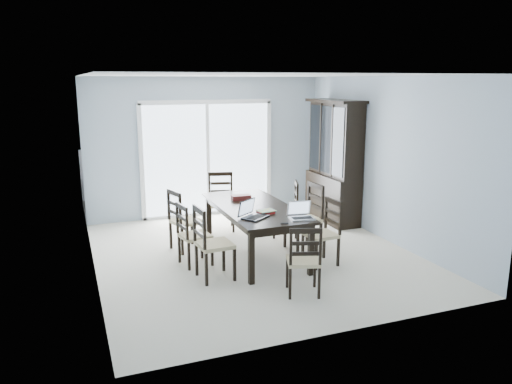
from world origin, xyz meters
TOP-DOWN VIEW (x-y plane):
  - floor at (0.00, 0.00)m, footprint 5.00×5.00m
  - ceiling at (0.00, 0.00)m, footprint 5.00×5.00m
  - back_wall at (0.00, 2.50)m, footprint 4.50×0.02m
  - wall_left at (-2.25, 0.00)m, footprint 0.02×5.00m
  - wall_right at (2.25, 0.00)m, footprint 0.02×5.00m
  - balcony at (0.00, 3.50)m, footprint 4.50×2.00m
  - railing at (0.00, 4.50)m, footprint 4.50×0.06m
  - dining_table at (0.00, 0.00)m, footprint 1.00×2.20m
  - china_hutch at (2.02, 1.25)m, footprint 0.50×1.38m
  - sliding_door at (0.00, 2.48)m, footprint 2.52×0.05m
  - chair_left_near at (-0.89, -0.66)m, footprint 0.47×0.45m
  - chair_left_mid at (-0.99, -0.08)m, footprint 0.45×0.44m
  - chair_left_far at (-0.96, 0.57)m, footprint 0.51×0.51m
  - chair_right_near at (0.82, -0.68)m, footprint 0.44×0.43m
  - chair_right_mid at (0.88, -0.02)m, footprint 0.48×0.47m
  - chair_right_far at (0.89, 0.68)m, footprint 0.52×0.51m
  - chair_end_near at (0.04, -1.56)m, footprint 0.49×0.49m
  - chair_end_far at (-0.05, 1.50)m, footprint 0.52×0.53m
  - laptop_dark at (-0.22, -0.61)m, footprint 0.42×0.40m
  - laptop_silver at (0.34, -0.88)m, footprint 0.35×0.27m
  - book_stack at (0.01, -0.43)m, footprint 0.26×0.22m
  - cell_phone at (0.03, -1.00)m, footprint 0.11×0.07m
  - game_box at (-0.05, 0.43)m, footprint 0.30×0.16m
  - hot_tub at (-0.28, 3.69)m, footprint 2.29×2.10m

SIDE VIEW (x-z plane):
  - balcony at x=0.00m, z-range -0.10..0.00m
  - floor at x=0.00m, z-range 0.00..0.00m
  - hot_tub at x=-0.28m, z-range 0.00..1.05m
  - chair_end_near at x=0.04m, z-range 0.03..1.04m
  - chair_left_mid at x=-0.99m, z-range 0.03..1.05m
  - railing at x=0.00m, z-range 0.00..1.10m
  - chair_right_far at x=0.89m, z-range 0.03..1.09m
  - chair_right_near at x=0.82m, z-range 0.03..1.09m
  - chair_left_far at x=-0.96m, z-range 0.03..1.12m
  - chair_left_near at x=-0.89m, z-range 0.03..1.16m
  - chair_end_far at x=-0.05m, z-range 0.03..1.16m
  - chair_right_mid at x=0.88m, z-range 0.03..1.20m
  - dining_table at x=0.00m, z-range 0.30..1.05m
  - cell_phone at x=0.03m, z-range 0.75..0.76m
  - book_stack at x=0.01m, z-range 0.75..0.79m
  - game_box at x=-0.05m, z-range 0.75..0.82m
  - laptop_silver at x=0.34m, z-range 0.69..0.91m
  - laptop_dark at x=-0.22m, z-range 0.69..0.93m
  - china_hutch at x=2.02m, z-range -0.03..2.17m
  - sliding_door at x=0.00m, z-range 0.00..2.18m
  - back_wall at x=0.00m, z-range 0.00..2.60m
  - wall_left at x=-2.25m, z-range 0.00..2.60m
  - wall_right at x=2.25m, z-range 0.00..2.60m
  - ceiling at x=0.00m, z-range 2.60..2.60m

